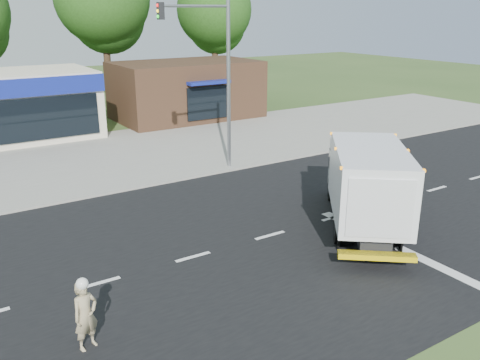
# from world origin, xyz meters

# --- Properties ---
(ground) EXTENTS (120.00, 120.00, 0.00)m
(ground) POSITION_xyz_m (0.00, 0.00, 0.00)
(ground) COLOR #385123
(ground) RESTS_ON ground
(road_asphalt) EXTENTS (60.00, 14.00, 0.02)m
(road_asphalt) POSITION_xyz_m (0.00, 0.00, 0.00)
(road_asphalt) COLOR black
(road_asphalt) RESTS_ON ground
(sidewalk) EXTENTS (60.00, 2.40, 0.12)m
(sidewalk) POSITION_xyz_m (0.00, 8.20, 0.06)
(sidewalk) COLOR gray
(sidewalk) RESTS_ON ground
(parking_apron) EXTENTS (60.00, 9.00, 0.02)m
(parking_apron) POSITION_xyz_m (0.00, 14.00, 0.01)
(parking_apron) COLOR gray
(parking_apron) RESTS_ON ground
(lane_markings) EXTENTS (55.20, 7.00, 0.01)m
(lane_markings) POSITION_xyz_m (1.35, -1.35, 0.02)
(lane_markings) COLOR silver
(lane_markings) RESTS_ON road_asphalt
(ems_box_truck) EXTENTS (6.10, 6.88, 3.13)m
(ems_box_truck) POSITION_xyz_m (3.24, -1.16, 1.81)
(ems_box_truck) COLOR black
(ems_box_truck) RESTS_ON ground
(emergency_worker) EXTENTS (0.71, 0.58, 1.80)m
(emergency_worker) POSITION_xyz_m (-7.13, -2.72, 0.89)
(emergency_worker) COLOR tan
(emergency_worker) RESTS_ON ground
(brown_storefront) EXTENTS (10.00, 6.70, 4.00)m
(brown_storefront) POSITION_xyz_m (7.00, 19.98, 2.00)
(brown_storefront) COLOR #382316
(brown_storefront) RESTS_ON ground
(traffic_signal_pole) EXTENTS (3.51, 0.25, 8.00)m
(traffic_signal_pole) POSITION_xyz_m (2.35, 7.60, 4.92)
(traffic_signal_pole) COLOR gray
(traffic_signal_pole) RESTS_ON ground
(background_trees) EXTENTS (36.77, 7.39, 12.10)m
(background_trees) POSITION_xyz_m (-0.85, 28.16, 7.38)
(background_trees) COLOR #332114
(background_trees) RESTS_ON ground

